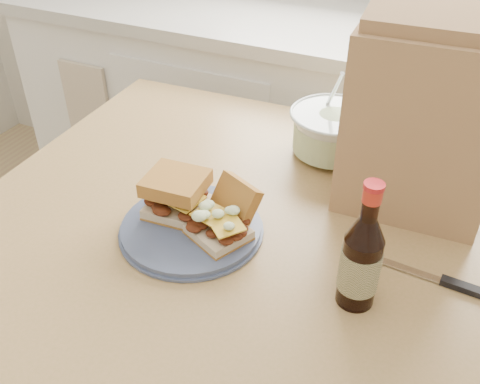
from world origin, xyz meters
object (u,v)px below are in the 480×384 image
at_px(dining_table, 229,270).
at_px(coleslaw_bowl, 333,134).
at_px(plate, 191,228).
at_px(beer_bottle, 361,260).
at_px(paper_bag, 422,125).

bearing_deg(dining_table, coleslaw_bowl, 70.31).
bearing_deg(plate, beer_bottle, -6.28).
height_order(coleslaw_bowl, beer_bottle, beer_bottle).
relative_size(plate, coleslaw_bowl, 1.30).
bearing_deg(beer_bottle, plate, -174.38).
bearing_deg(coleslaw_bowl, beer_bottle, -67.75).
bearing_deg(plate, coleslaw_bowl, 68.33).
bearing_deg(coleslaw_bowl, paper_bag, -31.09).
distance_m(coleslaw_bowl, paper_bag, 0.25).
relative_size(dining_table, plate, 4.09).
bearing_deg(coleslaw_bowl, plate, -111.67).
height_order(coleslaw_bowl, paper_bag, paper_bag).
xyz_separation_m(plate, paper_bag, (0.33, 0.26, 0.16)).
height_order(plate, paper_bag, paper_bag).
bearing_deg(dining_table, plate, -135.88).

